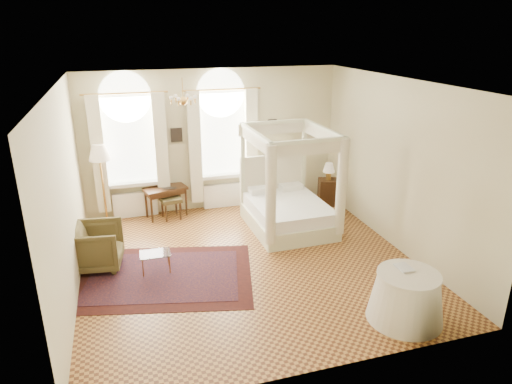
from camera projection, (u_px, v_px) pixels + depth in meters
ground at (249, 263)px, 8.56m from camera, size 6.00×6.00×0.00m
room_walls at (248, 161)px, 7.88m from camera, size 6.00×6.00×6.00m
window_left at (131, 155)px, 10.12m from camera, size 1.62×0.27×3.29m
window_right at (223, 148)px, 10.69m from camera, size 1.62×0.27×3.29m
chandelier at (183, 100)px, 8.40m from camera, size 0.51×0.45×0.50m
wall_pictures at (217, 131)px, 10.61m from camera, size 2.54×0.03×0.39m
canopy_bed at (288, 207)px, 9.86m from camera, size 1.72×2.09×2.21m
nightstand at (328, 192)px, 11.27m from camera, size 0.55×0.52×0.65m
nightstand_lamp at (329, 169)px, 11.07m from camera, size 0.29×0.29×0.42m
writing_desk at (165, 192)px, 10.45m from camera, size 1.04×0.71×0.71m
laptop at (169, 188)px, 10.37m from camera, size 0.35×0.25×0.03m
stool at (171, 201)px, 10.40m from camera, size 0.50×0.50×0.50m
armchair at (96, 246)px, 8.28m from camera, size 1.02×1.00×0.83m
coffee_table at (155, 255)px, 8.15m from camera, size 0.55×0.39×0.37m
floor_lamp at (100, 157)px, 9.77m from camera, size 0.47×0.47×1.82m
oriental_rug at (164, 276)px, 8.09m from camera, size 3.53×2.88×0.01m
side_table at (406, 297)px, 6.80m from camera, size 1.13×1.13×0.77m
book at (398, 269)px, 6.78m from camera, size 0.21×0.28×0.03m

